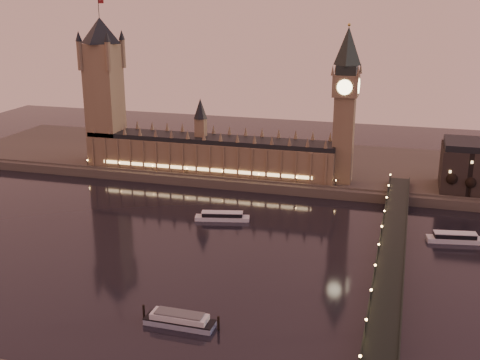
# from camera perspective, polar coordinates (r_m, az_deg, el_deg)

# --- Properties ---
(ground) EXTENTS (700.00, 700.00, 0.00)m
(ground) POSITION_cam_1_polar(r_m,az_deg,el_deg) (313.55, -3.11, -6.71)
(ground) COLOR black
(ground) RESTS_ON ground
(far_embankment) EXTENTS (560.00, 130.00, 6.00)m
(far_embankment) POSITION_cam_1_polar(r_m,az_deg,el_deg) (457.49, 7.22, 1.29)
(far_embankment) COLOR #423D35
(far_embankment) RESTS_ON ground
(palace_of_westminster) EXTENTS (180.00, 26.62, 52.00)m
(palace_of_westminster) POSITION_cam_1_polar(r_m,az_deg,el_deg) (427.44, -2.96, 2.88)
(palace_of_westminster) COLOR brown
(palace_of_westminster) RESTS_ON ground
(victoria_tower) EXTENTS (31.68, 31.68, 118.00)m
(victoria_tower) POSITION_cam_1_polar(r_m,az_deg,el_deg) (451.06, -12.81, 8.94)
(victoria_tower) COLOR brown
(victoria_tower) RESTS_ON ground
(big_ben) EXTENTS (17.68, 17.68, 104.00)m
(big_ben) POSITION_cam_1_polar(r_m,az_deg,el_deg) (398.76, 9.97, 7.82)
(big_ben) COLOR brown
(big_ben) RESTS_ON ground
(westminster_bridge) EXTENTS (13.20, 260.00, 15.30)m
(westminster_bridge) POSITION_cam_1_polar(r_m,az_deg,el_deg) (296.43, 14.01, -7.52)
(westminster_bridge) COLOR black
(westminster_bridge) RESTS_ON ground
(bare_tree_0) EXTENTS (6.71, 6.71, 13.64)m
(bare_tree_0) POSITION_cam_1_polar(r_m,az_deg,el_deg) (396.23, 19.24, -0.05)
(bare_tree_0) COLOR black
(bare_tree_0) RESTS_ON ground
(bare_tree_1) EXTENTS (6.71, 6.71, 13.64)m
(bare_tree_1) POSITION_cam_1_polar(r_m,az_deg,el_deg) (397.40, 21.22, -0.21)
(bare_tree_1) COLOR black
(bare_tree_1) RESTS_ON ground
(cruise_boat_a) EXTENTS (32.59, 13.77, 5.10)m
(cruise_boat_a) POSITION_cam_1_polar(r_m,az_deg,el_deg) (353.72, -1.69, -3.47)
(cruise_boat_a) COLOR silver
(cruise_boat_a) RESTS_ON ground
(cruise_boat_b) EXTENTS (29.96, 12.02, 5.38)m
(cruise_boat_b) POSITION_cam_1_polar(r_m,az_deg,el_deg) (342.82, 19.70, -5.18)
(cruise_boat_b) COLOR silver
(cruise_boat_b) RESTS_ON ground
(moored_barge) EXTENTS (33.08, 8.25, 6.06)m
(moored_barge) POSITION_cam_1_polar(r_m,az_deg,el_deg) (247.33, -5.75, -13.05)
(moored_barge) COLOR #92A0BA
(moored_barge) RESTS_ON ground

